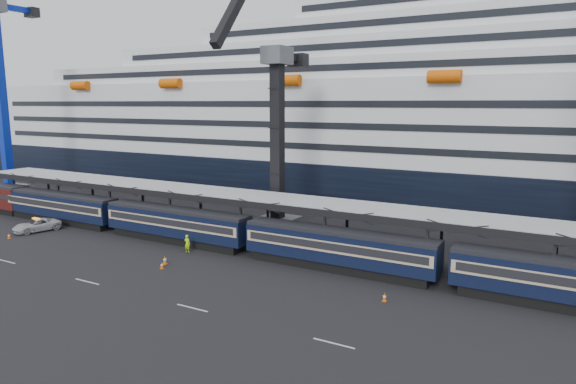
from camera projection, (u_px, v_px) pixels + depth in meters
The scene contains 11 objects.
ground at pixel (383, 327), 36.24m from camera, with size 260.00×260.00×0.00m, color black.
train at pixel (372, 253), 46.69m from camera, with size 133.05×3.00×4.05m.
canopy at pixel (436, 217), 47.33m from camera, with size 130.00×6.25×5.53m.
cruise_ship at pixel (485, 126), 74.04m from camera, with size 214.09×28.84×34.00m.
crane_dark_near at pixel (276, 135), 59.86m from camera, with size 4.50×17.75×35.08m.
pickup_truck at pixel (37, 225), 63.25m from camera, with size 2.53×5.48×1.52m, color #B2B5B9.
worker at pixel (187, 243), 54.34m from camera, with size 0.69×0.45×1.89m, color #BAFB0D.
traffic_cone_a at pixel (9, 236), 59.87m from camera, with size 0.35×0.35×0.69m.
traffic_cone_b at pixel (165, 260), 50.40m from camera, with size 0.43×0.43×0.86m.
traffic_cone_c at pixel (162, 265), 48.97m from camera, with size 0.35×0.35×0.69m.
traffic_cone_d at pixel (384, 297), 40.94m from camera, with size 0.37×0.37×0.75m.
Camera 1 is at (10.98, -32.94, 15.64)m, focal length 32.00 mm.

